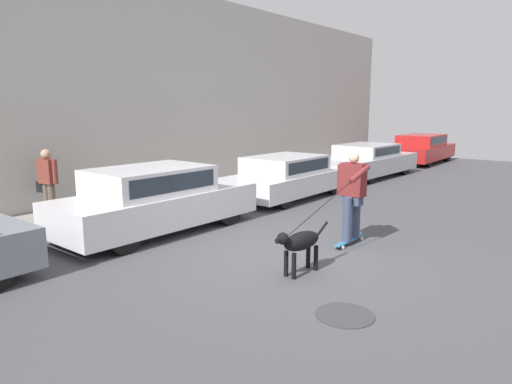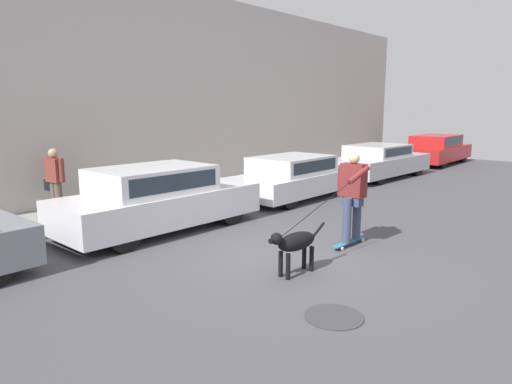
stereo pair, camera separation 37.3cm
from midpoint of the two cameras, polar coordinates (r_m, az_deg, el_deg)
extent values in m
plane|color=#47474C|center=(7.95, 4.51, -8.04)|extent=(36.00, 36.00, 0.00)
cube|color=#B2ADA8|center=(12.45, -19.68, 11.90)|extent=(32.00, 0.30, 5.90)
cube|color=gray|center=(11.65, -15.89, -2.13)|extent=(30.00, 2.13, 0.11)
cylinder|color=black|center=(11.04, -7.60, -1.07)|extent=(0.65, 0.21, 0.64)
cylinder|color=black|center=(9.98, -2.11, -2.24)|extent=(0.65, 0.21, 0.64)
cylinder|color=black|center=(9.61, -19.79, -3.37)|extent=(0.65, 0.21, 0.64)
cylinder|color=black|center=(8.36, -15.01, -5.13)|extent=(0.65, 0.21, 0.64)
cube|color=silver|center=(9.63, -10.82, -1.74)|extent=(4.29, 1.76, 0.63)
cube|color=silver|center=(9.43, -11.77, 1.53)|extent=(2.33, 1.57, 0.52)
cube|color=#28333D|center=(8.81, -8.81, 1.17)|extent=(2.04, 0.03, 0.33)
cylinder|color=black|center=(14.40, 6.22, 1.60)|extent=(0.61, 0.21, 0.61)
cylinder|color=black|center=(13.60, 11.42, 0.93)|extent=(0.61, 0.21, 0.61)
cylinder|color=black|center=(12.44, -0.50, 0.25)|extent=(0.61, 0.21, 0.61)
cylinder|color=black|center=(11.51, 5.10, -0.64)|extent=(0.61, 0.21, 0.61)
cube|color=silver|center=(12.93, 5.74, 1.25)|extent=(4.10, 1.79, 0.54)
cube|color=silver|center=(12.73, 5.35, 3.41)|extent=(2.24, 1.60, 0.47)
cube|color=#28333D|center=(12.28, 8.34, 3.19)|extent=(1.96, 0.03, 0.30)
cylinder|color=black|center=(18.86, 15.66, 3.42)|extent=(0.63, 0.22, 0.62)
cylinder|color=black|center=(18.19, 20.03, 2.92)|extent=(0.63, 0.22, 0.62)
cylinder|color=black|center=(16.45, 11.04, 2.62)|extent=(0.63, 0.22, 0.62)
cylinder|color=black|center=(15.67, 15.87, 2.02)|extent=(0.63, 0.22, 0.62)
cube|color=#BCBCC1|center=(17.24, 15.79, 3.35)|extent=(4.59, 1.94, 0.59)
cube|color=#BCBCC1|center=(17.03, 15.58, 5.00)|extent=(2.24, 1.69, 0.42)
cube|color=#28333D|center=(16.66, 18.07, 4.83)|extent=(1.93, 0.07, 0.27)
cylinder|color=black|center=(23.85, 21.47, 4.54)|extent=(0.66, 0.22, 0.66)
cylinder|color=black|center=(23.41, 24.88, 4.19)|extent=(0.66, 0.22, 0.66)
cylinder|color=black|center=(21.28, 19.00, 4.05)|extent=(0.66, 0.22, 0.66)
cylinder|color=black|center=(20.78, 22.78, 3.66)|extent=(0.66, 0.22, 0.66)
cube|color=#B21E1E|center=(22.30, 22.11, 4.56)|extent=(4.48, 1.82, 0.60)
cube|color=#B21E1E|center=(22.09, 22.06, 5.96)|extent=(2.55, 1.60, 0.50)
cube|color=#28333D|center=(21.85, 24.00, 5.84)|extent=(2.21, 0.06, 0.32)
cylinder|color=black|center=(6.89, 5.59, -9.28)|extent=(0.07, 0.07, 0.40)
cylinder|color=black|center=(6.99, 4.64, -8.97)|extent=(0.07, 0.07, 0.40)
cylinder|color=black|center=(7.27, 8.44, -8.27)|extent=(0.07, 0.07, 0.40)
cylinder|color=black|center=(7.36, 7.50, -8.00)|extent=(0.07, 0.07, 0.40)
ellipsoid|color=black|center=(7.03, 6.64, -6.16)|extent=(0.78, 0.36, 0.28)
sphere|color=black|center=(6.68, 4.20, -5.86)|extent=(0.18, 0.18, 0.18)
cylinder|color=black|center=(6.63, 3.71, -6.11)|extent=(0.11, 0.09, 0.08)
cylinder|color=black|center=(7.37, 9.22, -4.75)|extent=(0.31, 0.07, 0.23)
cylinder|color=beige|center=(8.39, 12.05, -6.98)|extent=(0.07, 0.03, 0.07)
cylinder|color=beige|center=(8.47, 11.16, -6.79)|extent=(0.07, 0.03, 0.07)
cylinder|color=beige|center=(9.01, 14.38, -5.86)|extent=(0.07, 0.03, 0.07)
cylinder|color=beige|center=(9.08, 13.54, -5.70)|extent=(0.07, 0.03, 0.07)
cube|color=teal|center=(8.72, 12.83, -6.05)|extent=(1.02, 0.12, 0.02)
cylinder|color=#38425B|center=(8.51, 12.53, -3.50)|extent=(0.16, 0.16, 0.83)
cylinder|color=#38425B|center=(8.81, 13.67, -3.07)|extent=(0.16, 0.16, 0.83)
cube|color=#38425B|center=(8.58, 13.21, -1.12)|extent=(0.19, 0.35, 0.17)
cube|color=maroon|center=(8.52, 13.31, 1.43)|extent=(0.23, 0.45, 0.61)
sphere|color=tan|center=(8.46, 13.43, 4.11)|extent=(0.19, 0.19, 0.19)
cylinder|color=maroon|center=(8.65, 11.71, 1.41)|extent=(0.10, 0.10, 0.58)
cylinder|color=maroon|center=(8.14, 14.02, 2.09)|extent=(0.58, 0.14, 0.29)
cylinder|color=black|center=(7.27, 8.95, -2.15)|extent=(1.78, 0.15, 0.67)
cylinder|color=brown|center=(11.38, -23.02, -0.66)|extent=(0.16, 0.16, 0.75)
cylinder|color=brown|center=(11.24, -22.54, -0.76)|extent=(0.16, 0.16, 0.75)
cube|color=brown|center=(11.21, -23.02, 2.54)|extent=(0.27, 0.46, 0.55)
cylinder|color=brown|center=(11.43, -23.75, 2.69)|extent=(0.10, 0.10, 0.52)
cylinder|color=brown|center=(10.99, -22.27, 2.52)|extent=(0.10, 0.10, 0.52)
sphere|color=tan|center=(11.17, -23.16, 4.48)|extent=(0.22, 0.22, 0.22)
cube|color=black|center=(11.49, -23.61, 0.79)|extent=(0.13, 0.27, 0.25)
cylinder|color=#38383D|center=(5.89, 11.57, -15.04)|extent=(0.73, 0.73, 0.01)
camera|label=1|loc=(0.19, -88.76, 0.23)|focal=32.00mm
camera|label=2|loc=(0.19, 91.24, -0.23)|focal=32.00mm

